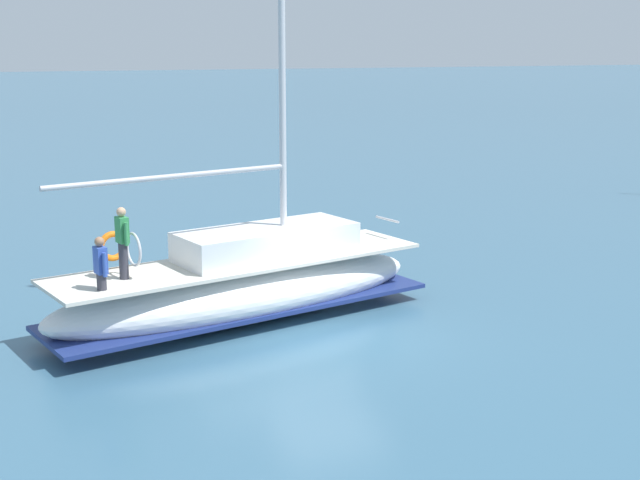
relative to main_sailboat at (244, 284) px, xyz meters
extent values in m
plane|color=#38607A|center=(1.78, 1.45, -0.90)|extent=(400.00, 400.00, 0.00)
ellipsoid|color=white|center=(0.02, -0.07, -0.20)|extent=(4.53, 9.89, 1.40)
cube|color=navy|center=(0.02, -0.07, -0.52)|extent=(4.51, 9.71, 0.10)
cube|color=beige|center=(0.02, -0.07, 0.54)|extent=(4.23, 9.38, 0.08)
cube|color=white|center=(-0.15, 0.63, 0.93)|extent=(2.62, 4.59, 0.70)
cylinder|color=silver|center=(-0.26, 1.10, 6.05)|extent=(0.16, 0.16, 10.95)
cylinder|color=#B7B7BC|center=(0.40, -1.71, 2.70)|extent=(1.43, 5.63, 0.12)
cylinder|color=silver|center=(-0.99, 4.23, 1.05)|extent=(0.89, 0.26, 0.06)
torus|color=orange|center=(-0.52, -2.91, 1.05)|extent=(0.30, 0.71, 0.70)
cylinder|color=#33333D|center=(0.68, -2.88, 0.98)|extent=(0.20, 0.20, 0.80)
cube|color=#338C4C|center=(0.68, -2.88, 1.66)|extent=(0.36, 0.27, 0.56)
sphere|color=tan|center=(0.68, -2.88, 2.05)|extent=(0.20, 0.20, 0.20)
cylinder|color=#338C4C|center=(0.46, -2.93, 1.61)|extent=(0.09, 0.09, 0.50)
cylinder|color=#338C4C|center=(0.89, -2.83, 1.61)|extent=(0.09, 0.09, 0.50)
cylinder|color=#33333D|center=(1.38, -3.45, 0.75)|extent=(0.20, 0.20, 0.35)
cube|color=#3351AD|center=(1.38, -3.45, 1.21)|extent=(0.36, 0.27, 0.56)
sphere|color=#9E7051|center=(1.38, -3.45, 1.60)|extent=(0.20, 0.20, 0.20)
cylinder|color=#3351AD|center=(1.16, -3.50, 1.16)|extent=(0.09, 0.09, 0.50)
cylinder|color=#3351AD|center=(1.59, -3.40, 1.16)|extent=(0.09, 0.09, 0.50)
torus|color=silver|center=(0.62, -2.64, 1.20)|extent=(0.75, 0.23, 0.76)
camera|label=1|loc=(19.18, -5.75, 5.53)|focal=49.29mm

